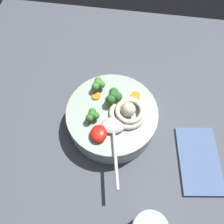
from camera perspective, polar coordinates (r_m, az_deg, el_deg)
table_slab at (r=68.04cm, az=-1.82°, el=-3.04°), size 91.74×91.74×3.42cm
soup_bowl at (r=63.20cm, az=-0.00°, el=-1.38°), size 23.27×23.27×6.66cm
noodle_pile at (r=59.10cm, az=3.89°, el=0.13°), size 10.22×10.02×4.11cm
soup_spoon at (r=57.23cm, az=0.35°, el=-4.43°), size 17.53×6.89×1.60cm
chili_sauce_dollop at (r=56.78cm, az=-3.09°, el=-5.12°), size 4.49×4.05×2.02cm
broccoli_floret_center at (r=60.02cm, az=0.43°, el=3.79°), size 4.61×3.97×3.65cm
broccoli_floret_far at (r=62.56cm, az=-3.28°, el=6.64°), size 3.92×3.37×3.10cm
broccoli_floret_front at (r=58.07cm, az=-4.67°, el=-0.73°), size 3.69×3.18×2.92cm
carrot_slice_extra_a at (r=62.60cm, az=5.52°, el=3.77°), size 2.56×2.56×0.68cm
carrot_slice_near_spoon at (r=62.61cm, az=-3.73°, el=3.82°), size 2.34×2.34×0.45cm
folded_napkin at (r=65.89cm, az=19.85°, el=-10.62°), size 18.75×12.35×0.80cm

